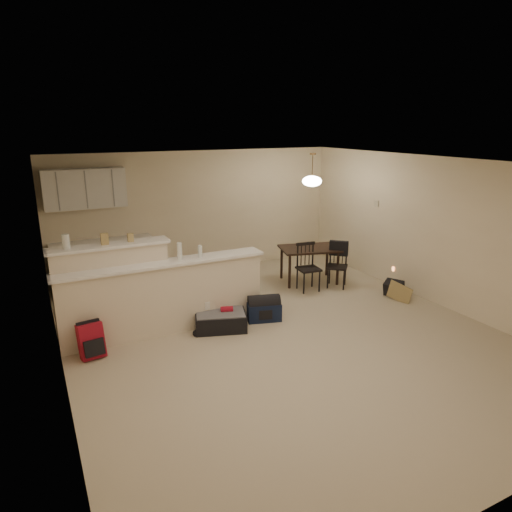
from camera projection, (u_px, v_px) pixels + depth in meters
room at (285, 254)px, 6.41m from camera, size 7.00×7.02×2.50m
breakfast_bar at (146, 294)px, 6.67m from camera, size 3.08×0.58×1.39m
upper_cabinets at (85, 188)px, 8.12m from camera, size 1.40×0.34×0.70m
kitchen_counter at (105, 266)px, 8.50m from camera, size 1.80×0.60×0.90m
thermostat at (376, 204)px, 8.96m from camera, size 0.02×0.12×0.12m
jar at (66, 242)px, 6.11m from camera, size 0.10×0.10×0.20m
cereal_box at (105, 239)px, 6.33m from camera, size 0.10×0.07×0.16m
small_box at (131, 238)px, 6.49m from camera, size 0.08×0.06×0.12m
bottle_a at (180, 251)px, 6.65m from camera, size 0.07×0.07×0.26m
bottle_b at (200, 251)px, 6.79m from camera, size 0.06×0.06×0.18m
dining_table at (310, 252)px, 8.88m from camera, size 1.26×1.00×0.69m
pendant_lamp at (312, 181)px, 8.50m from camera, size 0.36×0.36×0.62m
dining_chair_near at (309, 268)px, 8.45m from camera, size 0.43×0.42×0.89m
dining_chair_far at (337, 266)px, 8.64m from camera, size 0.51×0.51×0.85m
suitcase at (221, 321)px, 6.92m from camera, size 0.88×0.71×0.26m
red_backpack at (91, 341)px, 6.06m from camera, size 0.34×0.24×0.47m
navy_duffel at (264, 311)px, 7.24m from camera, size 0.59×0.42×0.29m
black_daypack at (394, 289)px, 8.24m from camera, size 0.34×0.39×0.28m
cardboard_sheet at (400, 293)px, 7.99m from camera, size 0.16×0.41×0.32m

